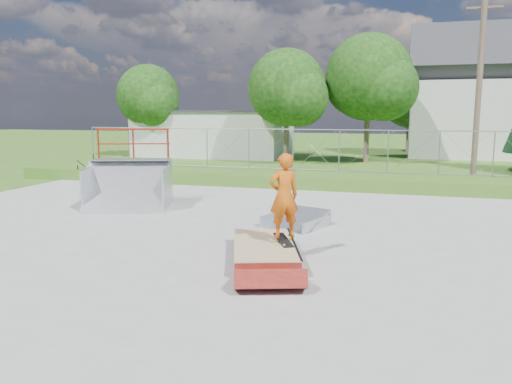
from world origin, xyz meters
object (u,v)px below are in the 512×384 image
Objects in this scene: grind_box at (265,252)px; quarter_pipe at (127,170)px; flat_bank_ramp at (295,220)px; skater at (284,199)px.

quarter_pipe is at bearing 124.89° from grind_box.
flat_bank_ramp is (-0.01, 3.14, 0.02)m from grind_box.
skater reaches higher than grind_box.
quarter_pipe is 1.71× the size of flat_bank_ramp.
grind_box is at bearing -54.44° from quarter_pipe.
quarter_pipe is 1.44× the size of skater.
skater reaches higher than flat_bank_ramp.
flat_bank_ramp is 3.21m from skater.
flat_bank_ramp reaches higher than grind_box.
skater is (0.36, 0.14, 1.10)m from grind_box.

